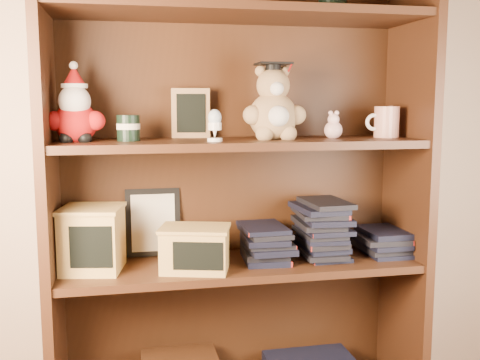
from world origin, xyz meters
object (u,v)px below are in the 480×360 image
Objects in this scene: grad_teddy_bear at (273,109)px; treats_box at (92,238)px; teacher_mug at (386,122)px; bookcase at (236,190)px.

grad_teddy_bear is 1.17× the size of treats_box.
teacher_mug is at bearing 0.05° from treats_box.
treats_box is at bearing -173.64° from bookcase.
bookcase is 6.43× the size of grad_teddy_bear.
grad_teddy_bear is 0.69m from treats_box.
teacher_mug is 0.55× the size of treats_box.
teacher_mug is at bearing -5.78° from bookcase.
grad_teddy_bear is at bearing -27.90° from bookcase.
treats_box is (-0.57, 0.01, -0.39)m from grad_teddy_bear.
treats_box is at bearing 179.33° from grad_teddy_bear.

